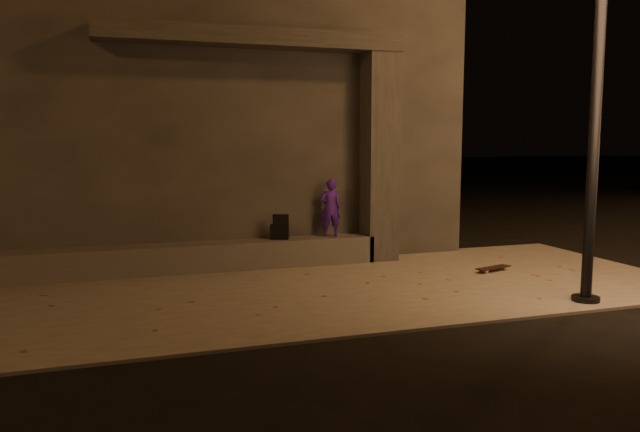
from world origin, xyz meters
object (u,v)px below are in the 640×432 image
object	(u,v)px
backpack	(280,230)
skateboard	(493,268)
skateboarder	(330,208)
column	(379,158)

from	to	relation	value
backpack	skateboard	world-z (taller)	backpack
skateboarder	skateboard	xyz separation A→B (m)	(2.23, -1.59, -0.89)
skateboarder	skateboard	distance (m)	2.88
column	backpack	size ratio (longest dim) A/B	8.38
backpack	skateboard	bearing A→B (deg)	-4.98
column	backpack	world-z (taller)	column
skateboarder	backpack	distance (m)	0.97
column	skateboard	xyz separation A→B (m)	(1.32, -1.59, -1.74)
backpack	skateboard	xyz separation A→B (m)	(3.14, -1.59, -0.54)
backpack	column	bearing A→B (deg)	21.93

